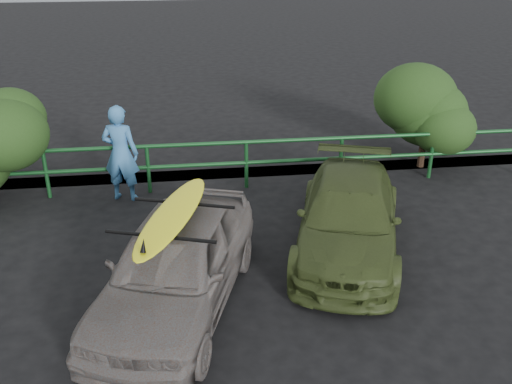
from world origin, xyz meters
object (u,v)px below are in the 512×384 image
at_px(olive_vehicle, 349,217).
at_px(surfboard, 173,215).
at_px(sedan, 176,264).
at_px(guardrail, 198,166).
at_px(man, 121,153).

xyz_separation_m(olive_vehicle, surfboard, (-2.84, -1.27, 0.87)).
bearing_deg(olive_vehicle, sedan, -137.91).
relative_size(guardrail, surfboard, 5.60).
height_order(sedan, olive_vehicle, sedan).
distance_m(sedan, man, 3.90).
xyz_separation_m(sedan, surfboard, (0.00, 0.00, 0.77)).
height_order(man, surfboard, man).
height_order(olive_vehicle, surfboard, surfboard).
bearing_deg(man, olive_vehicle, 162.18).
xyz_separation_m(man, surfboard, (1.05, -3.74, 0.49)).
bearing_deg(olive_vehicle, surfboard, -137.91).
bearing_deg(guardrail, sedan, -96.21).
bearing_deg(olive_vehicle, man, 165.57).
distance_m(man, surfboard, 3.92).
height_order(guardrail, surfboard, surfboard).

